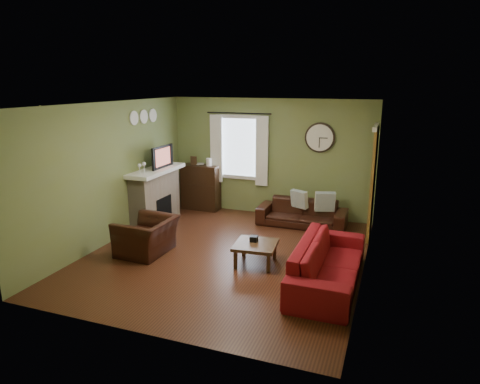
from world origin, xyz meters
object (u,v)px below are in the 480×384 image
(bookshelf, at_px, (201,187))
(armchair, at_px, (147,236))
(coffee_table, at_px, (256,254))
(sofa_red, at_px, (328,263))
(sofa_brown, at_px, (302,213))

(bookshelf, xyz_separation_m, armchair, (0.28, -2.80, -0.21))
(coffee_table, bearing_deg, sofa_red, -13.60)
(sofa_brown, relative_size, armchair, 1.89)
(sofa_brown, bearing_deg, armchair, -132.57)
(coffee_table, bearing_deg, armchair, -173.60)
(armchair, bearing_deg, sofa_brown, 138.94)
(sofa_brown, relative_size, sofa_red, 0.82)
(sofa_red, distance_m, armchair, 3.18)
(bookshelf, relative_size, sofa_red, 0.47)
(coffee_table, bearing_deg, sofa_brown, 82.41)
(armchair, xyz_separation_m, coffee_table, (1.94, 0.22, -0.13))
(armchair, bearing_deg, coffee_table, 97.91)
(bookshelf, distance_m, coffee_table, 3.42)
(sofa_brown, relative_size, coffee_table, 2.71)
(bookshelf, relative_size, coffee_table, 1.56)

